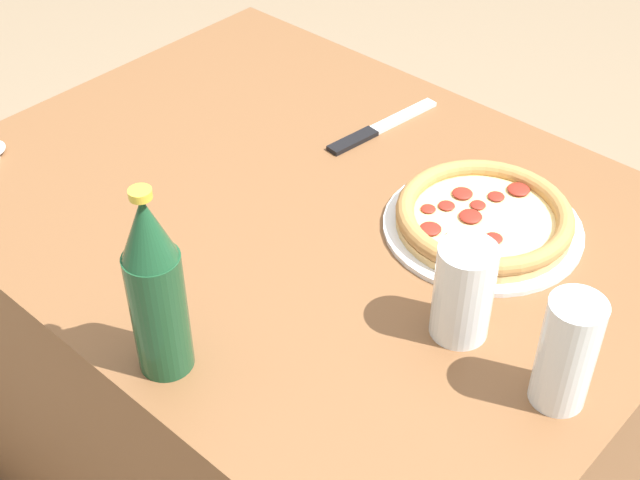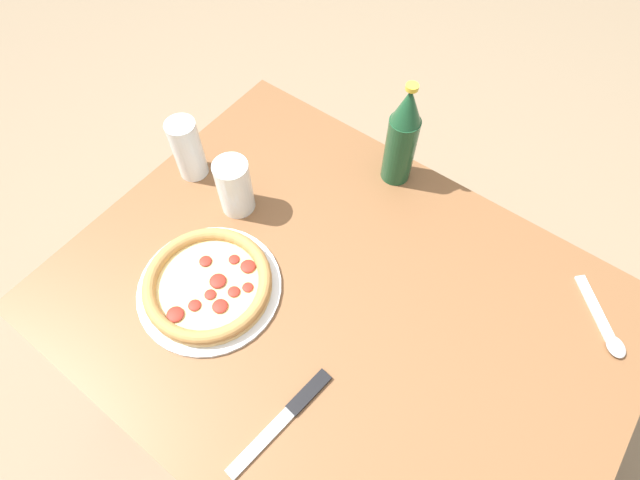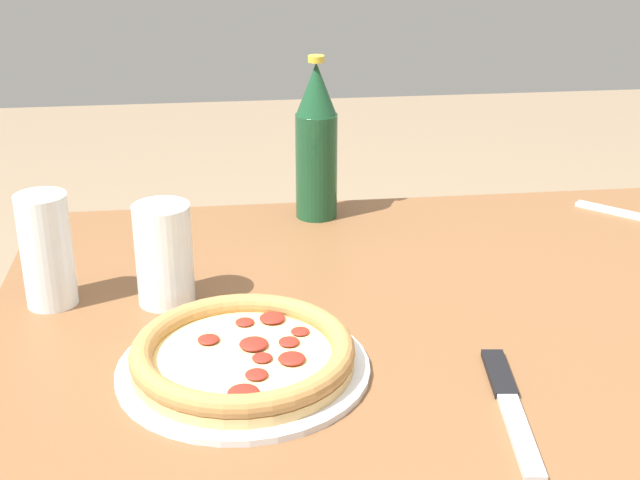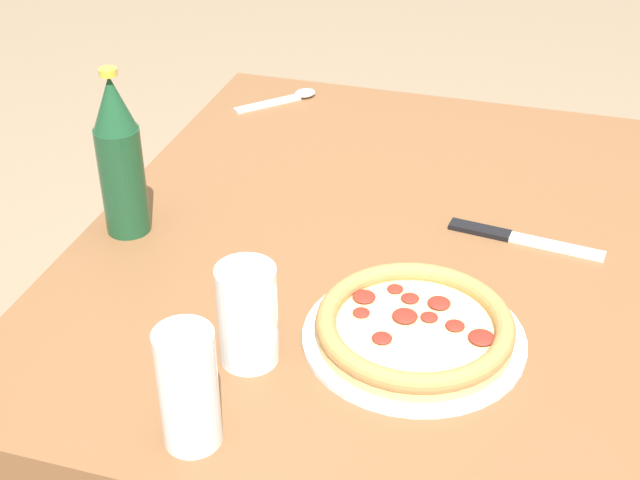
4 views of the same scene
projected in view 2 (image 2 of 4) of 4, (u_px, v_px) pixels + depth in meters
ground_plane at (331, 399)px, 1.59m from camera, size 8.00×8.00×0.00m
table at (334, 363)px, 1.29m from camera, size 1.10×0.83×0.72m
pizza_veggie at (208, 285)px, 0.99m from camera, size 0.29×0.29×0.04m
glass_red_wine at (235, 188)px, 1.06m from camera, size 0.07×0.07×0.14m
glass_water at (188, 151)px, 1.11m from camera, size 0.07×0.07×0.15m
beer_bottle at (402, 137)px, 1.06m from camera, size 0.07×0.07×0.26m
knife at (285, 417)px, 0.87m from camera, size 0.05×0.24×0.01m
spoon at (607, 330)px, 0.95m from camera, size 0.14×0.14×0.02m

